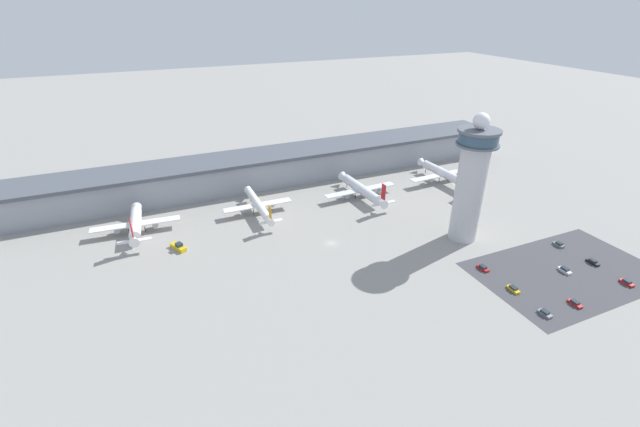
% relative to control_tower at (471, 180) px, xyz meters
% --- Properties ---
extents(ground_plane, '(1000.00, 1000.00, 0.00)m').
position_rel_control_tower_xyz_m(ground_plane, '(-49.68, 16.67, -24.79)').
color(ground_plane, gray).
extents(terminal_building, '(264.02, 25.00, 15.50)m').
position_rel_control_tower_xyz_m(terminal_building, '(-49.68, 86.67, -16.95)').
color(terminal_building, '#9399A3').
rests_on(terminal_building, ground).
extents(control_tower, '(15.29, 15.29, 50.03)m').
position_rel_control_tower_xyz_m(control_tower, '(0.00, 0.00, 0.00)').
color(control_tower, '#BCBCC1').
rests_on(control_tower, ground).
extents(parking_lot_surface, '(64.00, 40.00, 0.01)m').
position_rel_control_tower_xyz_m(parking_lot_surface, '(17.37, -34.03, -24.79)').
color(parking_lot_surface, '#424247').
rests_on(parking_lot_surface, ground).
extents(airplane_gate_alpha, '(34.51, 32.80, 13.69)m').
position_rel_control_tower_xyz_m(airplane_gate_alpha, '(-118.53, 55.58, -20.35)').
color(airplane_gate_alpha, white).
rests_on(airplane_gate_alpha, ground).
extents(airplane_gate_bravo, '(30.37, 37.20, 11.64)m').
position_rel_control_tower_xyz_m(airplane_gate_bravo, '(-68.21, 52.76, -20.50)').
color(airplane_gate_bravo, white).
rests_on(airplane_gate_bravo, ground).
extents(airplane_gate_charlie, '(37.17, 38.84, 13.57)m').
position_rel_control_tower_xyz_m(airplane_gate_charlie, '(-18.41, 49.97, -20.66)').
color(airplane_gate_charlie, silver).
rests_on(airplane_gate_charlie, ground).
extents(airplane_gate_delta, '(39.68, 40.41, 13.74)m').
position_rel_control_tower_xyz_m(airplane_gate_delta, '(29.80, 49.21, -20.11)').
color(airplane_gate_delta, white).
rests_on(airplane_gate_delta, ground).
extents(service_truck_catering, '(6.30, 6.35, 2.98)m').
position_rel_control_tower_xyz_m(service_truck_catering, '(-8.77, 52.68, -23.76)').
color(service_truck_catering, black).
rests_on(service_truck_catering, ground).
extents(service_truck_fuel, '(5.54, 8.10, 2.91)m').
position_rel_control_tower_xyz_m(service_truck_fuel, '(-104.81, 36.10, -23.78)').
color(service_truck_fuel, black).
rests_on(service_truck_fuel, ground).
extents(service_truck_baggage, '(6.03, 6.77, 2.68)m').
position_rel_control_tower_xyz_m(service_truck_baggage, '(22.96, 28.31, -23.86)').
color(service_truck_baggage, black).
rests_on(service_truck_baggage, ground).
extents(car_blue_compact, '(1.96, 4.21, 1.60)m').
position_rel_control_tower_xyz_m(car_blue_compact, '(29.92, -20.29, -24.17)').
color(car_blue_compact, black).
rests_on(car_blue_compact, ground).
extents(car_white_wagon, '(1.89, 4.75, 1.60)m').
position_rel_control_tower_xyz_m(car_white_wagon, '(16.85, -33.62, -24.17)').
color(car_white_wagon, black).
rests_on(car_white_wagon, ground).
extents(car_black_suv, '(2.08, 4.51, 1.50)m').
position_rel_control_tower_xyz_m(car_black_suv, '(29.68, -47.05, -24.21)').
color(car_black_suv, black).
rests_on(car_black_suv, ground).
extents(car_green_van, '(2.03, 4.66, 1.39)m').
position_rel_control_tower_xyz_m(car_green_van, '(-8.22, -20.95, -24.26)').
color(car_green_van, black).
rests_on(car_green_van, ground).
extents(car_red_hatchback, '(2.07, 4.29, 1.45)m').
position_rel_control_tower_xyz_m(car_red_hatchback, '(-8.37, -47.36, -24.23)').
color(car_red_hatchback, black).
rests_on(car_red_hatchback, ground).
extents(car_grey_coupe, '(1.97, 4.70, 1.50)m').
position_rel_control_tower_xyz_m(car_grey_coupe, '(30.71, -33.94, -24.21)').
color(car_grey_coupe, black).
rests_on(car_grey_coupe, ground).
extents(car_maroon_suv, '(2.01, 4.66, 1.45)m').
position_rel_control_tower_xyz_m(car_maroon_suv, '(-7.85, -34.47, -24.23)').
color(car_maroon_suv, black).
rests_on(car_maroon_suv, ground).
extents(car_yellow_taxi, '(1.89, 4.54, 1.39)m').
position_rel_control_tower_xyz_m(car_yellow_taxi, '(4.17, -47.69, -24.25)').
color(car_yellow_taxi, black).
rests_on(car_yellow_taxi, ground).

